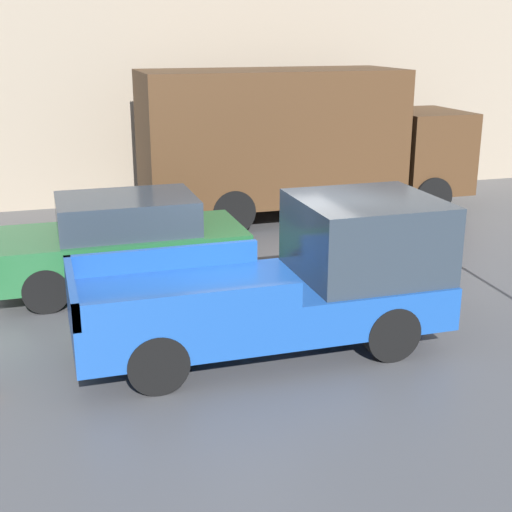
# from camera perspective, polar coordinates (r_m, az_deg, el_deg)

# --- Properties ---
(ground_plane) EXTENTS (60.00, 60.00, 0.00)m
(ground_plane) POSITION_cam_1_polar(r_m,az_deg,el_deg) (11.22, 1.25, -5.09)
(ground_plane) COLOR #4C4C4F
(building_wall) EXTENTS (28.00, 0.15, 5.45)m
(building_wall) POSITION_cam_1_polar(r_m,az_deg,el_deg) (18.83, -7.12, 12.57)
(building_wall) COLOR gray
(building_wall) RESTS_ON ground
(pickup_truck) EXTENTS (5.17, 2.08, 2.07)m
(pickup_truck) POSITION_cam_1_polar(r_m,az_deg,el_deg) (10.10, 3.23, -1.87)
(pickup_truck) COLOR #194799
(pickup_truck) RESTS_ON ground
(car) EXTENTS (4.24, 1.93, 1.62)m
(car) POSITION_cam_1_polar(r_m,az_deg,el_deg) (12.59, -10.61, 1.16)
(car) COLOR #1E592D
(car) RESTS_ON ground
(delivery_truck) EXTENTS (7.95, 2.42, 3.48)m
(delivery_truck) POSITION_cam_1_polar(r_m,az_deg,el_deg) (17.16, 3.25, 9.30)
(delivery_truck) COLOR #472D19
(delivery_truck) RESTS_ON ground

